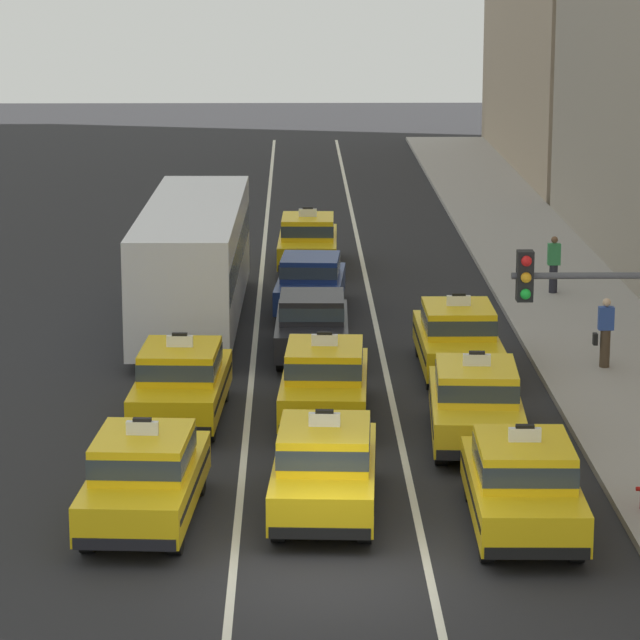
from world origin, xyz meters
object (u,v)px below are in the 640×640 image
(taxi_center_second, at_px, (325,380))
(sedan_center_third, at_px, (312,323))
(sedan_center_fourth, at_px, (311,282))
(taxi_right_second, at_px, (476,401))
(pedestrian_by_storefront, at_px, (554,264))
(taxi_left_nearest, at_px, (144,475))
(traffic_light_pole, at_px, (631,365))
(taxi_right_third, at_px, (457,337))
(taxi_left_second, at_px, (181,381))
(taxi_center_nearest, at_px, (325,466))
(taxi_center_fifth, at_px, (308,241))
(bus_left_third, at_px, (193,257))
(pedestrian_near_crosswalk, at_px, (605,333))
(taxi_right_nearest, at_px, (523,483))

(taxi_center_second, height_order, sedan_center_third, taxi_center_second)
(sedan_center_fourth, distance_m, taxi_right_second, 12.75)
(sedan_center_third, xyz_separation_m, pedestrian_by_storefront, (7.03, 6.84, 0.14))
(taxi_left_nearest, relative_size, traffic_light_pole, 0.84)
(sedan_center_third, bearing_deg, taxi_center_second, -87.77)
(taxi_center_second, xyz_separation_m, taxi_right_second, (3.05, -1.75, 0.00))
(sedan_center_third, relative_size, taxi_right_third, 0.95)
(taxi_left_second, relative_size, taxi_center_nearest, 1.00)
(taxi_right_third, bearing_deg, sedan_center_fourth, 117.14)
(taxi_left_second, relative_size, taxi_right_third, 1.01)
(taxi_right_third, bearing_deg, taxi_center_nearest, -108.69)
(taxi_center_second, bearing_deg, taxi_center_fifth, 90.74)
(taxi_left_nearest, height_order, bus_left_third, bus_left_third)
(taxi_center_second, bearing_deg, taxi_center_nearest, -91.06)
(taxi_left_nearest, xyz_separation_m, taxi_center_second, (3.29, 6.45, 0.00))
(taxi_right_second, xyz_separation_m, pedestrian_near_crosswalk, (3.67, 5.56, 0.11))
(pedestrian_by_storefront, bearing_deg, taxi_right_third, -113.03)
(pedestrian_near_crosswalk, bearing_deg, taxi_right_second, -123.44)
(bus_left_third, distance_m, sedan_center_third, 4.92)
(taxi_right_second, bearing_deg, taxi_right_third, 88.23)
(sedan_center_fourth, bearing_deg, taxi_right_third, -62.86)
(taxi_right_nearest, relative_size, pedestrian_by_storefront, 2.79)
(taxi_center_second, bearing_deg, taxi_right_third, 50.32)
(taxi_center_fifth, xyz_separation_m, taxi_right_second, (3.27, -18.61, 0.00))
(taxi_right_third, bearing_deg, taxi_left_second, -147.96)
(pedestrian_near_crosswalk, distance_m, pedestrian_by_storefront, 8.52)
(bus_left_third, xyz_separation_m, pedestrian_by_storefront, (10.15, 3.16, -0.83))
(taxi_center_second, bearing_deg, pedestrian_near_crosswalk, 29.52)
(taxi_center_nearest, distance_m, pedestrian_near_crosswalk, 11.94)
(taxi_center_nearest, bearing_deg, taxi_center_fifth, 90.27)
(bus_left_third, xyz_separation_m, sedan_center_fourth, (3.14, 1.41, -0.97))
(taxi_center_fifth, height_order, taxi_right_third, same)
(sedan_center_third, height_order, taxi_center_fifth, taxi_center_fifth)
(pedestrian_by_storefront, bearing_deg, taxi_left_nearest, -118.29)
(taxi_left_second, xyz_separation_m, traffic_light_pole, (7.50, -10.15, 2.94))
(sedan_center_third, bearing_deg, taxi_left_second, -117.28)
(taxi_right_third, bearing_deg, sedan_center_third, 155.07)
(sedan_center_third, distance_m, sedan_center_fourth, 5.08)
(bus_left_third, height_order, taxi_right_second, bus_left_third)
(bus_left_third, distance_m, pedestrian_by_storefront, 10.67)
(taxi_left_nearest, relative_size, taxi_center_nearest, 1.00)
(pedestrian_near_crosswalk, height_order, traffic_light_pole, traffic_light_pole)
(taxi_right_nearest, distance_m, taxi_right_third, 10.85)
(taxi_left_second, relative_size, taxi_right_second, 1.00)
(sedan_center_third, distance_m, taxi_right_nearest, 12.94)
(taxi_left_second, relative_size, taxi_center_fifth, 1.01)
(taxi_right_third, xyz_separation_m, traffic_light_pole, (1.20, -14.09, 2.94))
(sedan_center_third, bearing_deg, pedestrian_near_crosswalk, -13.64)
(sedan_center_fourth, relative_size, taxi_right_nearest, 0.96)
(taxi_center_fifth, xyz_separation_m, traffic_light_pole, (4.64, -27.06, 2.94))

